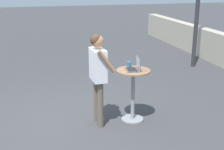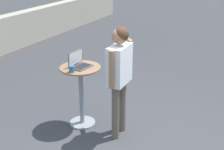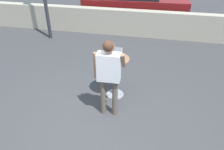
{
  "view_description": "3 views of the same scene",
  "coord_description": "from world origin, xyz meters",
  "px_view_note": "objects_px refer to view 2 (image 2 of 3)",
  "views": [
    {
      "loc": [
        5.27,
        -0.69,
        2.52
      ],
      "look_at": [
        0.48,
        0.59,
        0.98
      ],
      "focal_mm": 50.0,
      "sensor_mm": 36.0,
      "label": 1
    },
    {
      "loc": [
        -3.36,
        -1.37,
        2.6
      ],
      "look_at": [
        0.43,
        0.61,
        0.85
      ],
      "focal_mm": 50.0,
      "sensor_mm": 36.0,
      "label": 2
    },
    {
      "loc": [
        1.04,
        -2.98,
        3.1
      ],
      "look_at": [
        0.28,
        0.54,
        0.86
      ],
      "focal_mm": 35.0,
      "sensor_mm": 36.0,
      "label": 3
    }
  ],
  "objects_px": {
    "cafe_table": "(81,88)",
    "coffee_mug": "(72,69)",
    "laptop": "(79,63)",
    "standing_person": "(119,69)"
  },
  "relations": [
    {
      "from": "laptop",
      "to": "standing_person",
      "type": "xyz_separation_m",
      "value": [
        0.0,
        -0.66,
        0.02
      ]
    },
    {
      "from": "cafe_table",
      "to": "coffee_mug",
      "type": "xyz_separation_m",
      "value": [
        -0.22,
        -0.01,
        0.39
      ]
    },
    {
      "from": "laptop",
      "to": "standing_person",
      "type": "distance_m",
      "value": 0.66
    },
    {
      "from": "cafe_table",
      "to": "coffee_mug",
      "type": "bearing_deg",
      "value": -177.95
    },
    {
      "from": "coffee_mug",
      "to": "standing_person",
      "type": "relative_size",
      "value": 0.07
    },
    {
      "from": "cafe_table",
      "to": "standing_person",
      "type": "distance_m",
      "value": 0.77
    },
    {
      "from": "cafe_table",
      "to": "standing_person",
      "type": "xyz_separation_m",
      "value": [
        0.01,
        -0.64,
        0.43
      ]
    },
    {
      "from": "laptop",
      "to": "coffee_mug",
      "type": "bearing_deg",
      "value": -173.99
    },
    {
      "from": "cafe_table",
      "to": "standing_person",
      "type": "relative_size",
      "value": 0.59
    },
    {
      "from": "cafe_table",
      "to": "laptop",
      "type": "height_order",
      "value": "laptop"
    }
  ]
}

